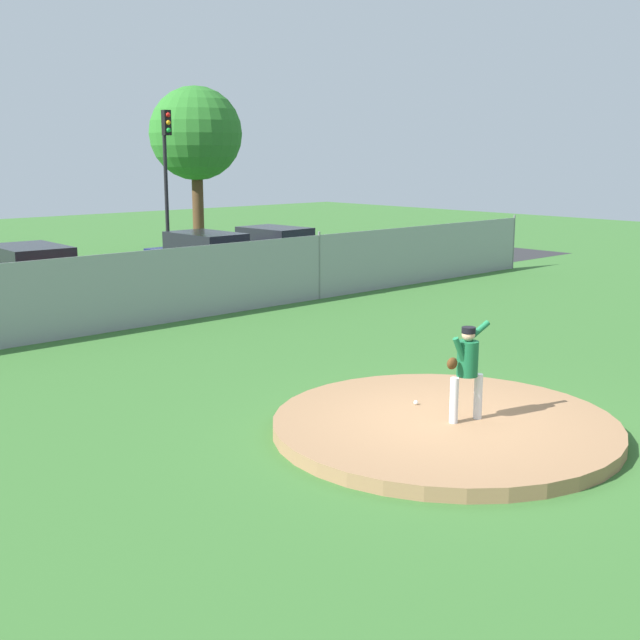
# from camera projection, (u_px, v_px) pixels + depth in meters

# --- Properties ---
(ground_plane) EXTENTS (80.00, 80.00, 0.00)m
(ground_plane) POSITION_uv_depth(u_px,v_px,m) (217.00, 361.00, 16.92)
(ground_plane) COLOR #386B2D
(asphalt_strip) EXTENTS (44.00, 7.00, 0.01)m
(asphalt_strip) POSITION_uv_depth(u_px,v_px,m) (42.00, 305.00, 23.08)
(asphalt_strip) COLOR #2B2B2D
(asphalt_strip) RESTS_ON ground_plane
(pitchers_mound) EXTENTS (5.29, 5.29, 0.21)m
(pitchers_mound) POSITION_uv_depth(u_px,v_px,m) (445.00, 426.00, 12.55)
(pitchers_mound) COLOR #99704C
(pitchers_mound) RESTS_ON ground_plane
(pitcher_youth) EXTENTS (0.83, 0.32, 1.52)m
(pitcher_youth) POSITION_uv_depth(u_px,v_px,m) (467.00, 364.00, 12.29)
(pitcher_youth) COLOR silver
(pitcher_youth) RESTS_ON pitchers_mound
(baseball) EXTENTS (0.07, 0.07, 0.07)m
(baseball) POSITION_uv_depth(u_px,v_px,m) (416.00, 403.00, 13.25)
(baseball) COLOR white
(baseball) RESTS_ON pitchers_mound
(chainlink_fence) EXTENTS (32.41, 0.07, 1.98)m
(chainlink_fence) POSITION_uv_depth(u_px,v_px,m) (120.00, 292.00, 19.63)
(chainlink_fence) COLOR gray
(chainlink_fence) RESTS_ON ground_plane
(parked_car_red) EXTENTS (2.08, 4.74, 1.66)m
(parked_car_red) POSITION_uv_depth(u_px,v_px,m) (31.00, 276.00, 23.18)
(parked_car_red) COLOR #A81919
(parked_car_red) RESTS_ON ground_plane
(parked_car_navy) EXTENTS (1.88, 4.67, 1.73)m
(parked_car_navy) POSITION_uv_depth(u_px,v_px,m) (206.00, 261.00, 26.21)
(parked_car_navy) COLOR #161E4C
(parked_car_navy) RESTS_ON ground_plane
(parked_car_teal) EXTENTS (2.06, 4.45, 1.67)m
(parked_car_teal) POSITION_uv_depth(u_px,v_px,m) (275.00, 252.00, 28.78)
(parked_car_teal) COLOR #146066
(parked_car_teal) RESTS_ON ground_plane
(traffic_light_far) EXTENTS (0.28, 0.46, 5.74)m
(traffic_light_far) POSITION_uv_depth(u_px,v_px,m) (166.00, 163.00, 30.14)
(traffic_light_far) COLOR black
(traffic_light_far) RESTS_ON ground_plane
(tree_broad_left) EXTENTS (3.85, 3.85, 6.94)m
(tree_broad_left) POSITION_uv_depth(u_px,v_px,m) (196.00, 134.00, 34.02)
(tree_broad_left) COLOR #4C331E
(tree_broad_left) RESTS_ON ground_plane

